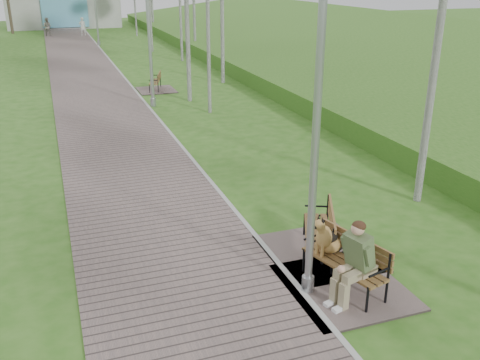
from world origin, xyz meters
The scene contains 12 objects.
walkway centered at (-1.75, 21.50, 0.02)m, with size 3.50×67.00×0.04m, color #645450.
kerb centered at (0.00, 21.50, 0.03)m, with size 0.10×67.00×0.05m, color #999993.
embankment centered at (12.00, 20.00, 0.00)m, with size 14.00×70.00×1.60m, color #538030.
building_north centered at (-1.50, 50.97, 1.99)m, with size 10.00×5.20×4.00m.
bench_main centered at (0.65, 2.56, 0.46)m, with size 1.88×2.09×1.64m.
bench_second centered at (0.83, 3.77, 0.22)m, with size 1.88×2.09×1.16m.
bench_third centered at (0.88, 19.43, 0.18)m, with size 1.60×1.77×0.98m.
lamp_post_near centered at (0.10, 2.69, 2.46)m, with size 0.20×0.20×5.26m.
lamp_post_second centered at (0.22, 16.53, 2.62)m, with size 0.22×0.22×5.61m.
lamp_post_third centered at (0.11, 36.06, 2.65)m, with size 0.22×0.22×5.67m.
pedestrian_near centered at (-0.48, 42.56, 0.74)m, with size 0.54×0.35×1.48m, color silver.
pedestrian_far centered at (-3.20, 43.43, 0.73)m, with size 0.71×0.55×1.46m, color gray.
Camera 1 is at (-3.49, -4.06, 4.97)m, focal length 40.00 mm.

